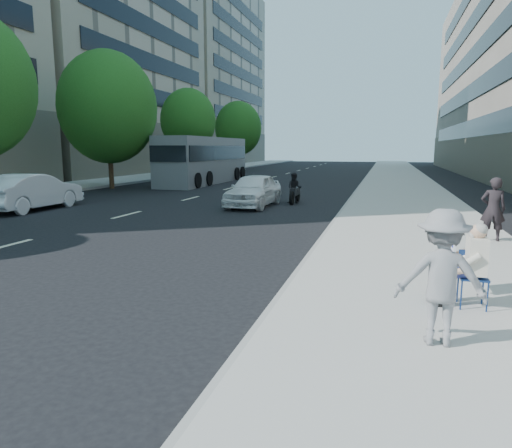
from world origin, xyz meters
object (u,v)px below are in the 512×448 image
(white_sedan_mid, at_px, (32,192))
(bus, at_px, (205,160))
(jogger, at_px, (441,277))
(seated_protester, at_px, (466,260))
(pedestrian_woman, at_px, (493,209))
(white_sedan_near, at_px, (254,190))
(motorcycle, at_px, (295,190))

(white_sedan_mid, bearing_deg, bus, -94.73)
(white_sedan_mid, distance_m, bus, 15.96)
(jogger, height_order, bus, bus)
(seated_protester, relative_size, pedestrian_woman, 0.78)
(jogger, bearing_deg, white_sedan_near, -66.54)
(seated_protester, xyz_separation_m, white_sedan_mid, (-15.34, 8.22, -0.12))
(pedestrian_woman, distance_m, white_sedan_mid, 17.03)
(white_sedan_near, xyz_separation_m, white_sedan_mid, (-8.51, -3.67, 0.03))
(jogger, bearing_deg, seated_protester, -110.33)
(motorcycle, height_order, bus, bus)
(seated_protester, bearing_deg, motorcycle, 111.49)
(jogger, bearing_deg, white_sedan_mid, -35.09)
(white_sedan_mid, bearing_deg, white_sedan_near, -156.85)
(white_sedan_mid, relative_size, motorcycle, 2.25)
(seated_protester, height_order, white_sedan_near, seated_protester)
(white_sedan_mid, height_order, bus, bus)
(white_sedan_near, bearing_deg, white_sedan_mid, -154.96)
(white_sedan_near, distance_m, bus, 14.23)
(pedestrian_woman, distance_m, bus, 24.16)
(white_sedan_mid, bearing_deg, pedestrian_woman, 171.12)
(pedestrian_woman, distance_m, motorcycle, 10.35)
(jogger, distance_m, pedestrian_woman, 7.48)
(jogger, bearing_deg, motorcycle, -74.04)
(motorcycle, bearing_deg, jogger, -71.97)
(jogger, distance_m, white_sedan_mid, 17.76)
(white_sedan_mid, height_order, motorcycle, white_sedan_mid)
(pedestrian_woman, height_order, bus, bus)
(jogger, height_order, white_sedan_near, jogger)
(pedestrian_woman, xyz_separation_m, white_sedan_near, (-8.32, 6.25, -0.26))
(white_sedan_mid, bearing_deg, seated_protester, 151.65)
(white_sedan_mid, relative_size, bus, 0.38)
(pedestrian_woman, bearing_deg, seated_protester, 78.62)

